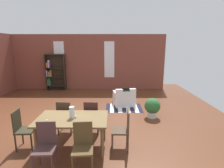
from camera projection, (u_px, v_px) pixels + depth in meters
ground_plane at (65, 121)px, 5.69m from camera, size 11.32×11.32×0.00m
back_wall_brick at (85, 62)px, 9.67m from camera, size 8.86×0.12×3.03m
window_pane_0 at (59, 60)px, 9.58m from camera, size 0.55×0.02×1.97m
window_pane_1 at (109, 60)px, 9.56m from camera, size 0.55×0.02×1.97m
dining_table at (72, 121)px, 4.06m from camera, size 1.64×0.98×0.77m
vase_on_table at (72, 112)px, 4.02m from camera, size 0.12×0.12×0.27m
tealight_candle_0 at (75, 117)px, 4.04m from camera, size 0.04×0.04×0.05m
tealight_candle_1 at (47, 121)px, 3.83m from camera, size 0.04×0.04×0.04m
dining_chair_far_left at (65, 116)px, 4.80m from camera, size 0.43×0.43×0.95m
dining_chair_near_left at (45, 145)px, 3.40m from camera, size 0.42×0.42×0.95m
dining_chair_head_left at (22, 128)px, 4.10m from camera, size 0.42×0.42×0.95m
dining_chair_near_right at (83, 145)px, 3.40m from camera, size 0.43×0.43×0.95m
dining_chair_far_right at (92, 116)px, 4.80m from camera, size 0.42×0.42×0.95m
dining_chair_head_right at (123, 128)px, 4.09m from camera, size 0.41×0.41×0.95m
bookshelf_tall at (54, 72)px, 9.56m from camera, size 1.06×0.30×1.98m
armchair_white at (124, 98)px, 7.19m from camera, size 0.93×0.93×0.75m
potted_plant_by_shelf at (152, 107)px, 5.92m from camera, size 0.53×0.53×0.68m
striped_rug at (124, 108)px, 6.90m from camera, size 1.41×1.05×0.01m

